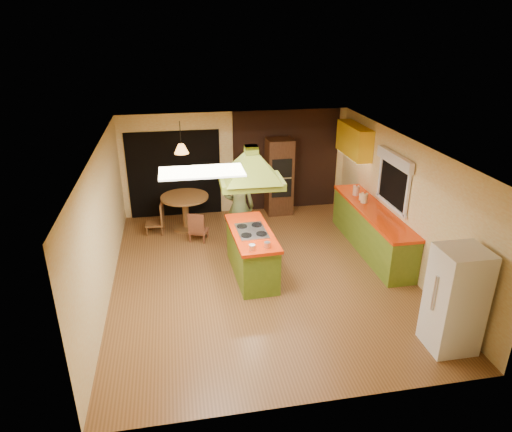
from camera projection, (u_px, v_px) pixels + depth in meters
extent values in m
plane|color=brown|center=(261.00, 274.00, 8.70)|extent=(6.50, 6.50, 0.00)
plane|color=beige|center=(236.00, 163.00, 11.14)|extent=(5.50, 0.00, 5.50)
plane|color=beige|center=(315.00, 322.00, 5.27)|extent=(5.50, 0.00, 5.50)
plane|color=beige|center=(103.00, 225.00, 7.75)|extent=(0.00, 6.50, 6.50)
plane|color=beige|center=(403.00, 204.00, 8.66)|extent=(0.00, 6.50, 6.50)
plane|color=silver|center=(262.00, 146.00, 7.71)|extent=(6.50, 6.50, 0.00)
cube|color=#381E14|center=(286.00, 160.00, 11.33)|extent=(2.64, 0.03, 2.50)
cube|color=black|center=(175.00, 174.00, 10.95)|extent=(2.20, 0.03, 2.10)
cube|color=olive|center=(371.00, 231.00, 9.47)|extent=(0.58, 3.00, 0.86)
cube|color=#E53807|center=(373.00, 210.00, 9.29)|extent=(0.62, 3.05, 0.06)
cube|color=yellow|center=(354.00, 140.00, 10.34)|extent=(0.34, 1.40, 0.70)
cube|color=black|center=(394.00, 182.00, 8.90)|extent=(0.03, 1.16, 0.96)
cube|color=white|center=(395.00, 159.00, 8.70)|extent=(0.10, 1.35, 0.22)
cube|color=white|center=(202.00, 172.00, 6.45)|extent=(1.20, 0.60, 0.03)
cube|color=#5C7E1F|center=(252.00, 254.00, 8.55)|extent=(0.74, 1.74, 0.84)
cube|color=red|center=(252.00, 233.00, 8.38)|extent=(0.80, 1.82, 0.06)
cube|color=silver|center=(252.00, 231.00, 8.36)|extent=(0.55, 0.77, 0.02)
cube|color=olive|center=(251.00, 182.00, 7.99)|extent=(1.12, 0.82, 0.13)
pyramid|color=olive|center=(251.00, 154.00, 7.79)|extent=(1.12, 0.82, 0.45)
cube|color=olive|center=(251.00, 150.00, 7.76)|extent=(0.22, 0.22, 0.13)
imported|color=#434F29|center=(239.00, 207.00, 9.49)|extent=(0.69, 0.49, 1.75)
cube|color=white|center=(455.00, 300.00, 6.48)|extent=(0.66, 0.62, 1.60)
cube|color=#4A2A18|center=(279.00, 177.00, 11.16)|extent=(0.63, 0.59, 1.87)
cube|color=black|center=(282.00, 168.00, 10.77)|extent=(0.48, 0.03, 0.45)
cube|color=black|center=(282.00, 188.00, 10.97)|extent=(0.48, 0.03, 0.45)
cylinder|color=brown|center=(185.00, 197.00, 10.30)|extent=(1.08, 1.08, 0.05)
cylinder|color=brown|center=(186.00, 212.00, 10.45)|extent=(0.14, 0.14, 0.76)
cylinder|color=brown|center=(187.00, 227.00, 10.60)|extent=(0.60, 0.60, 0.05)
cone|color=#FF9E3F|center=(181.00, 149.00, 9.86)|extent=(0.39, 0.39, 0.20)
cylinder|color=beige|center=(356.00, 190.00, 9.99)|extent=(0.17, 0.17, 0.21)
cylinder|color=beige|center=(364.00, 198.00, 9.58)|extent=(0.18, 0.18, 0.20)
cylinder|color=beige|center=(361.00, 197.00, 9.73)|extent=(0.13, 0.13, 0.14)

